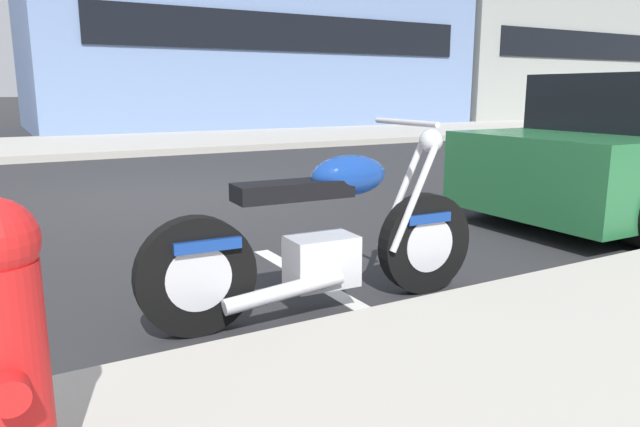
{
  "coord_description": "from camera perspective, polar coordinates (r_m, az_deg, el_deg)",
  "views": [
    {
      "loc": [
        -1.88,
        -7.22,
        1.29
      ],
      "look_at": [
        -0.15,
        -4.17,
        0.56
      ],
      "focal_mm": 33.01,
      "sensor_mm": 36.0,
      "label": 1
    }
  ],
  "objects": [
    {
      "name": "parking_stall_stripe",
      "position": [
        3.92,
        0.84,
        -7.36
      ],
      "size": [
        0.12,
        2.2,
        0.01
      ],
      "primitive_type": "cube",
      "color": "silver",
      "rests_on": "ground"
    },
    {
      "name": "fire_hydrant",
      "position": [
        1.88,
        -28.25,
        -11.1
      ],
      "size": [
        0.24,
        0.36,
        0.88
      ],
      "color": "red",
      "rests_on": "sidewalk_near_curb"
    },
    {
      "name": "sidewalk_far_curb",
      "position": [
        20.0,
        14.61,
        7.95
      ],
      "size": [
        120.0,
        5.0,
        0.14
      ],
      "primitive_type": "cube",
      "color": "#ADA89E",
      "rests_on": "ground"
    },
    {
      "name": "parked_motorcycle",
      "position": [
        3.45,
        0.5,
        -2.6
      ],
      "size": [
        2.16,
        0.62,
        1.12
      ],
      "rotation": [
        0.0,
        0.0,
        -0.04
      ],
      "color": "black",
      "rests_on": "ground"
    },
    {
      "name": "ground_plane",
      "position": [
        7.57,
        -14.76,
        1.61
      ],
      "size": [
        260.0,
        260.0,
        0.0
      ],
      "primitive_type": "plane",
      "color": "#28282B"
    }
  ]
}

